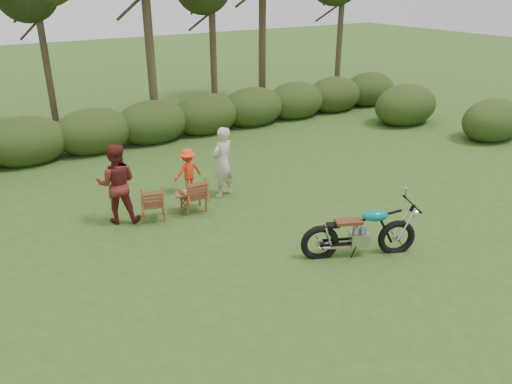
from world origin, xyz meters
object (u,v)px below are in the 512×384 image
motorcycle (357,254)px  child (189,192)px  lawn_chair_left (154,219)px  cup (185,192)px  side_table (185,202)px  adult_a (224,195)px  lawn_chair_right (194,211)px  adult_b (121,221)px

motorcycle → child: bearing=132.1°
lawn_chair_left → cup: cup is taller
side_table → motorcycle: bearing=-60.5°
adult_a → child: (-0.66, 0.67, 0.00)m
lawn_chair_right → motorcycle: bearing=121.5°
cup → lawn_chair_left: bearing=175.8°
cup → adult_b: (-1.48, 0.37, -0.52)m
cup → adult_b: size_ratio=0.06×
motorcycle → adult_a: (-0.86, 4.05, 0.00)m
adult_a → child: adult_a is taller
lawn_chair_right → child: size_ratio=0.74×
motorcycle → adult_a: bearing=126.3°
motorcycle → cup: motorcycle is taller
adult_b → cup: bearing=-169.8°
cup → child: child is taller
motorcycle → adult_a: 4.14m
cup → adult_b: 1.61m
lawn_chair_left → motorcycle: bearing=144.5°
lawn_chair_right → side_table: bearing=-16.4°
adult_a → adult_b: 2.70m
adult_b → motorcycle: bearing=155.6°
side_table → cup: 0.28m
motorcycle → child: (-1.52, 4.73, 0.00)m
lawn_chair_left → side_table: bearing=-165.8°
lawn_chair_left → adult_a: adult_a is taller
motorcycle → adult_a: adult_a is taller
cup → adult_a: bearing=16.8°
side_table → cup: cup is taller
child → adult_a: bearing=129.5°
child → cup: bearing=56.7°
motorcycle → child: 4.96m
lawn_chair_right → adult_b: (-1.66, 0.42, 0.00)m
lawn_chair_right → cup: cup is taller
adult_b → adult_a: bearing=-155.8°
cup → adult_a: size_ratio=0.06×
side_table → child: child is taller
motorcycle → lawn_chair_right: size_ratio=2.56×
adult_a → side_table: bearing=-2.5°
side_table → adult_b: (-1.47, 0.35, -0.24)m
adult_a → adult_b: adult_b is taller
motorcycle → lawn_chair_right: motorcycle is taller
motorcycle → adult_b: (-3.56, 4.05, 0.00)m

